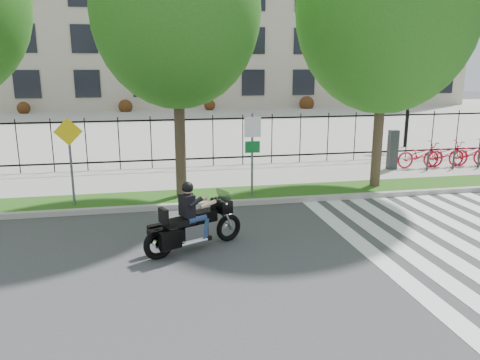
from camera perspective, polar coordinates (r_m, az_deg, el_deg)
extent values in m
plane|color=#3B3B3E|center=(10.10, 4.24, -9.68)|extent=(120.00, 120.00, 0.00)
cube|color=#9A9891|center=(13.83, -0.28, -2.79)|extent=(60.00, 0.20, 0.15)
cube|color=#225114|center=(14.64, -0.91, -1.86)|extent=(60.00, 1.50, 0.15)
cube|color=#A6A49C|center=(17.02, -2.43, 0.35)|extent=(60.00, 3.50, 0.15)
cube|color=#A6A49C|center=(34.24, -7.04, 6.97)|extent=(80.00, 34.00, 0.10)
cube|color=#ACA08B|center=(54.31, -9.11, 19.88)|extent=(60.00, 20.00, 20.00)
cylinder|color=black|center=(24.47, 19.77, 8.21)|extent=(0.14, 0.14, 4.00)
cylinder|color=black|center=(24.39, 20.13, 12.65)|extent=(0.06, 0.70, 0.70)
sphere|color=white|center=(24.21, 19.43, 12.94)|extent=(0.36, 0.36, 0.36)
sphere|color=white|center=(24.57, 20.87, 12.83)|extent=(0.36, 0.36, 0.36)
cylinder|color=#38281F|center=(14.03, -7.34, 5.88)|extent=(0.32, 0.32, 3.94)
ellipsoid|color=#1C4F12|center=(13.99, -7.79, 19.80)|extent=(4.76, 4.76, 5.47)
cylinder|color=#38281F|center=(15.80, 16.53, 6.24)|extent=(0.32, 0.32, 3.91)
ellipsoid|color=#1C4F12|center=(15.78, 17.47, 19.39)|extent=(5.57, 5.57, 6.40)
cube|color=#2D2D33|center=(18.81, 18.11, 3.53)|extent=(0.35, 0.25, 1.50)
imported|color=red|center=(19.46, 21.15, 2.88)|extent=(1.94, 0.67, 1.02)
cylinder|color=#2D2D33|center=(19.08, 21.90, 2.13)|extent=(0.08, 0.08, 0.70)
imported|color=red|center=(20.07, 23.81, 2.94)|extent=(1.94, 0.67, 1.02)
cylinder|color=#2D2D33|center=(19.70, 24.59, 2.21)|extent=(0.08, 0.08, 0.70)
imported|color=red|center=(20.72, 26.31, 2.99)|extent=(1.94, 0.67, 1.02)
cylinder|color=#2D2D33|center=(20.36, 27.11, 2.28)|extent=(0.08, 0.08, 0.70)
cylinder|color=#59595B|center=(14.11, 1.49, 3.07)|extent=(0.07, 0.07, 2.50)
cube|color=white|center=(13.94, 1.55, 6.47)|extent=(0.50, 0.03, 0.60)
cube|color=#0C6626|center=(14.03, 1.53, 4.04)|extent=(0.45, 0.03, 0.35)
cylinder|color=#59595B|center=(13.94, -19.90, 1.91)|extent=(0.07, 0.07, 2.40)
cube|color=yellow|center=(13.76, -20.23, 5.55)|extent=(0.78, 0.03, 0.78)
torus|color=black|center=(11.01, -1.41, -5.84)|extent=(0.65, 0.38, 0.65)
torus|color=black|center=(10.18, -9.90, -7.72)|extent=(0.69, 0.41, 0.69)
cube|color=black|center=(10.73, -2.26, -3.13)|extent=(0.47, 0.59, 0.28)
cube|color=#26262B|center=(10.70, -1.98, -1.95)|extent=(0.32, 0.49, 0.29)
cube|color=silver|center=(10.50, -5.72, -6.28)|extent=(0.65, 0.53, 0.38)
cube|color=black|center=(10.54, -4.41, -4.39)|extent=(0.61, 0.51, 0.25)
cube|color=black|center=(10.26, -7.37, -5.08)|extent=(0.74, 0.58, 0.13)
cube|color=black|center=(10.03, -9.31, -4.34)|extent=(0.22, 0.33, 0.32)
cube|color=black|center=(9.94, -8.48, -7.25)|extent=(0.49, 0.33, 0.38)
cube|color=black|center=(10.42, -9.91, -6.31)|extent=(0.49, 0.33, 0.38)
cube|color=black|center=(10.24, -6.49, -3.09)|extent=(0.36, 0.44, 0.49)
sphere|color=tan|center=(10.15, -6.40, -1.12)|extent=(0.22, 0.22, 0.22)
sphere|color=black|center=(10.14, -6.41, -0.92)|extent=(0.26, 0.26, 0.26)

